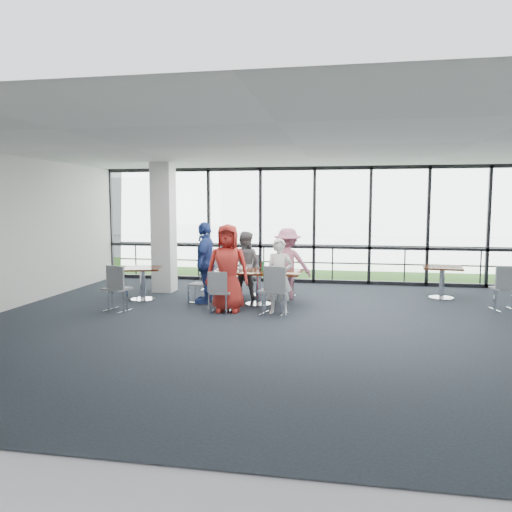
% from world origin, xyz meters
% --- Properties ---
extents(floor, '(12.00, 10.00, 0.02)m').
position_xyz_m(floor, '(0.00, 0.00, -0.01)').
color(floor, '#1D232B').
rests_on(floor, ground).
extents(ceiling, '(12.00, 10.00, 0.04)m').
position_xyz_m(ceiling, '(0.00, 0.00, 3.20)').
color(ceiling, silver).
rests_on(ceiling, ground).
extents(wall_front, '(12.00, 0.10, 3.20)m').
position_xyz_m(wall_front, '(0.00, -5.00, 1.60)').
color(wall_front, silver).
rests_on(wall_front, ground).
extents(curtain_wall_back, '(12.00, 0.10, 3.20)m').
position_xyz_m(curtain_wall_back, '(0.00, 5.00, 1.60)').
color(curtain_wall_back, white).
rests_on(curtain_wall_back, ground).
extents(structural_column, '(0.50, 0.50, 3.20)m').
position_xyz_m(structural_column, '(-3.60, 3.00, 1.60)').
color(structural_column, white).
rests_on(structural_column, ground).
extents(apron, '(80.00, 70.00, 0.02)m').
position_xyz_m(apron, '(0.00, 10.00, -0.02)').
color(apron, slate).
rests_on(apron, ground).
extents(grass_strip, '(80.00, 5.00, 0.01)m').
position_xyz_m(grass_strip, '(0.00, 8.00, 0.01)').
color(grass_strip, '#335D1B').
rests_on(grass_strip, ground).
extents(hangar_main, '(24.00, 10.00, 6.00)m').
position_xyz_m(hangar_main, '(4.00, 32.00, 3.00)').
color(hangar_main, silver).
rests_on(hangar_main, ground).
extents(hangar_aux, '(10.00, 6.00, 4.00)m').
position_xyz_m(hangar_aux, '(-18.00, 28.00, 2.00)').
color(hangar_aux, silver).
rests_on(hangar_aux, ground).
extents(guard_rail, '(12.00, 0.06, 0.06)m').
position_xyz_m(guard_rail, '(0.00, 5.60, 0.50)').
color(guard_rail, '#2D2D33').
rests_on(guard_rail, ground).
extents(main_table, '(1.89, 1.08, 0.75)m').
position_xyz_m(main_table, '(-0.98, 1.76, 0.62)').
color(main_table, black).
rests_on(main_table, ground).
extents(side_table_left, '(0.98, 0.98, 0.75)m').
position_xyz_m(side_table_left, '(-3.68, 1.81, 0.62)').
color(side_table_left, black).
rests_on(side_table_left, ground).
extents(side_table_right, '(0.95, 0.95, 0.75)m').
position_xyz_m(side_table_right, '(3.08, 3.21, 0.63)').
color(side_table_right, black).
rests_on(side_table_right, ground).
extents(diner_near_left, '(0.91, 0.63, 1.79)m').
position_xyz_m(diner_near_left, '(-1.48, 0.98, 0.89)').
color(diner_near_left, '#B22720').
rests_on(diner_near_left, ground).
extents(diner_near_right, '(0.59, 0.45, 1.51)m').
position_xyz_m(diner_near_right, '(-0.42, 0.95, 0.76)').
color(diner_near_right, white).
rests_on(diner_near_right, ground).
extents(diner_far_left, '(0.83, 0.59, 1.56)m').
position_xyz_m(diner_far_left, '(-1.44, 2.51, 0.78)').
color(diner_far_left, slate).
rests_on(diner_far_left, ground).
extents(diner_far_right, '(1.09, 0.61, 1.64)m').
position_xyz_m(diner_far_right, '(-0.45, 2.57, 0.82)').
color(diner_far_right, '#CA728E').
rests_on(diner_far_right, ground).
extents(diner_end, '(0.63, 1.08, 1.80)m').
position_xyz_m(diner_end, '(-2.18, 1.77, 0.90)').
color(diner_end, '#2C4698').
rests_on(diner_end, ground).
extents(chair_main_nl, '(0.45, 0.45, 0.83)m').
position_xyz_m(chair_main_nl, '(-1.60, 0.84, 0.42)').
color(chair_main_nl, gray).
rests_on(chair_main_nl, ground).
extents(chair_main_nr, '(0.58, 0.58, 0.97)m').
position_xyz_m(chair_main_nr, '(-0.52, 0.80, 0.48)').
color(chair_main_nr, gray).
rests_on(chair_main_nr, ground).
extents(chair_main_fl, '(0.54, 0.54, 0.94)m').
position_xyz_m(chair_main_fl, '(-1.45, 2.77, 0.47)').
color(chair_main_fl, gray).
rests_on(chair_main_fl, ground).
extents(chair_main_fr, '(0.53, 0.53, 0.92)m').
position_xyz_m(chair_main_fr, '(-0.53, 2.74, 0.46)').
color(chair_main_fr, gray).
rests_on(chair_main_fr, ground).
extents(chair_main_end, '(0.47, 0.47, 0.82)m').
position_xyz_m(chair_main_end, '(-2.31, 1.79, 0.41)').
color(chair_main_end, gray).
rests_on(chair_main_end, ground).
extents(chair_spare_la, '(0.57, 0.57, 0.94)m').
position_xyz_m(chair_spare_la, '(-3.70, 0.58, 0.47)').
color(chair_spare_la, gray).
rests_on(chair_spare_la, ground).
extents(chair_spare_lb, '(0.44, 0.44, 0.90)m').
position_xyz_m(chair_spare_lb, '(-2.50, 3.28, 0.45)').
color(chair_spare_lb, gray).
rests_on(chair_spare_lb, ground).
extents(chair_spare_r, '(0.54, 0.54, 0.92)m').
position_xyz_m(chair_spare_r, '(4.10, 2.06, 0.46)').
color(chair_spare_r, gray).
rests_on(chair_spare_r, ground).
extents(plate_nl, '(0.26, 0.26, 0.01)m').
position_xyz_m(plate_nl, '(-1.50, 1.41, 0.76)').
color(plate_nl, white).
rests_on(plate_nl, main_table).
extents(plate_nr, '(0.24, 0.24, 0.01)m').
position_xyz_m(plate_nr, '(-0.49, 1.39, 0.76)').
color(plate_nr, white).
rests_on(plate_nr, main_table).
extents(plate_fl, '(0.27, 0.27, 0.01)m').
position_xyz_m(plate_fl, '(-1.43, 2.06, 0.76)').
color(plate_fl, white).
rests_on(plate_fl, main_table).
extents(plate_fr, '(0.24, 0.24, 0.01)m').
position_xyz_m(plate_fr, '(-0.48, 2.04, 0.76)').
color(plate_fr, white).
rests_on(plate_fr, main_table).
extents(plate_end, '(0.25, 0.25, 0.01)m').
position_xyz_m(plate_end, '(-1.80, 1.75, 0.76)').
color(plate_end, white).
rests_on(plate_end, main_table).
extents(tumbler_a, '(0.07, 0.07, 0.14)m').
position_xyz_m(tumbler_a, '(-1.22, 1.51, 0.82)').
color(tumbler_a, white).
rests_on(tumbler_a, main_table).
extents(tumbler_b, '(0.07, 0.07, 0.13)m').
position_xyz_m(tumbler_b, '(-0.71, 1.56, 0.82)').
color(tumbler_b, white).
rests_on(tumbler_b, main_table).
extents(tumbler_c, '(0.07, 0.07, 0.14)m').
position_xyz_m(tumbler_c, '(-0.94, 2.03, 0.82)').
color(tumbler_c, white).
rests_on(tumbler_c, main_table).
extents(tumbler_d, '(0.06, 0.06, 0.13)m').
position_xyz_m(tumbler_d, '(-1.59, 1.68, 0.81)').
color(tumbler_d, white).
rests_on(tumbler_d, main_table).
extents(menu_a, '(0.35, 0.28, 0.00)m').
position_xyz_m(menu_a, '(-1.15, 1.32, 0.75)').
color(menu_a, silver).
rests_on(menu_a, main_table).
extents(menu_b, '(0.33, 0.25, 0.00)m').
position_xyz_m(menu_b, '(-0.20, 1.44, 0.75)').
color(menu_b, silver).
rests_on(menu_b, main_table).
extents(menu_c, '(0.34, 0.27, 0.00)m').
position_xyz_m(menu_c, '(-0.84, 2.12, 0.75)').
color(menu_c, silver).
rests_on(menu_c, main_table).
extents(condiment_caddy, '(0.10, 0.07, 0.04)m').
position_xyz_m(condiment_caddy, '(-0.93, 1.84, 0.77)').
color(condiment_caddy, black).
rests_on(condiment_caddy, main_table).
extents(ketchup_bottle, '(0.06, 0.06, 0.18)m').
position_xyz_m(ketchup_bottle, '(-0.92, 1.85, 0.84)').
color(ketchup_bottle, '#950706').
rests_on(ketchup_bottle, main_table).
extents(green_bottle, '(0.05, 0.05, 0.20)m').
position_xyz_m(green_bottle, '(-0.90, 1.78, 0.85)').
color(green_bottle, '#1E6B38').
rests_on(green_bottle, main_table).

